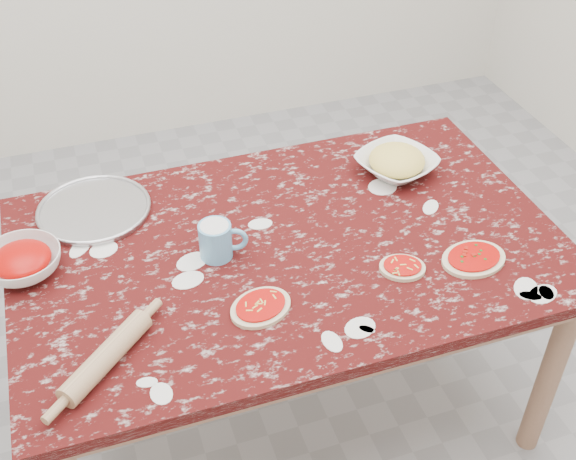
{
  "coord_description": "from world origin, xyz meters",
  "views": [
    {
      "loc": [
        -0.52,
        -1.53,
        2.12
      ],
      "look_at": [
        0.0,
        0.0,
        0.8
      ],
      "focal_mm": 44.81,
      "sensor_mm": 36.0,
      "label": 1
    }
  ],
  "objects_px": {
    "pizza_tray": "(94,210)",
    "sauce_bowl": "(23,263)",
    "cheese_bowl": "(396,165)",
    "flour_mug": "(217,240)",
    "worktable": "(288,264)",
    "rolling_pin": "(106,357)"
  },
  "relations": [
    {
      "from": "pizza_tray",
      "to": "sauce_bowl",
      "type": "distance_m",
      "value": 0.31
    },
    {
      "from": "pizza_tray",
      "to": "sauce_bowl",
      "type": "relative_size",
      "value": 1.57
    },
    {
      "from": "cheese_bowl",
      "to": "flour_mug",
      "type": "bearing_deg",
      "value": -161.9
    },
    {
      "from": "pizza_tray",
      "to": "flour_mug",
      "type": "relative_size",
      "value": 2.44
    },
    {
      "from": "cheese_bowl",
      "to": "flour_mug",
      "type": "distance_m",
      "value": 0.7
    },
    {
      "from": "sauce_bowl",
      "to": "worktable",
      "type": "bearing_deg",
      "value": -9.2
    },
    {
      "from": "sauce_bowl",
      "to": "flour_mug",
      "type": "relative_size",
      "value": 1.56
    },
    {
      "from": "cheese_bowl",
      "to": "rolling_pin",
      "type": "height_order",
      "value": "cheese_bowl"
    },
    {
      "from": "worktable",
      "to": "sauce_bowl",
      "type": "bearing_deg",
      "value": 170.8
    },
    {
      "from": "pizza_tray",
      "to": "flour_mug",
      "type": "xyz_separation_m",
      "value": [
        0.31,
        -0.32,
        0.05
      ]
    },
    {
      "from": "worktable",
      "to": "rolling_pin",
      "type": "bearing_deg",
      "value": -152.52
    },
    {
      "from": "worktable",
      "to": "sauce_bowl",
      "type": "distance_m",
      "value": 0.76
    },
    {
      "from": "cheese_bowl",
      "to": "flour_mug",
      "type": "height_order",
      "value": "flour_mug"
    },
    {
      "from": "worktable",
      "to": "cheese_bowl",
      "type": "xyz_separation_m",
      "value": [
        0.46,
        0.23,
        0.11
      ]
    },
    {
      "from": "pizza_tray",
      "to": "cheese_bowl",
      "type": "bearing_deg",
      "value": -6.1
    },
    {
      "from": "cheese_bowl",
      "to": "rolling_pin",
      "type": "distance_m",
      "value": 1.15
    },
    {
      "from": "pizza_tray",
      "to": "rolling_pin",
      "type": "bearing_deg",
      "value": -94.0
    },
    {
      "from": "pizza_tray",
      "to": "sauce_bowl",
      "type": "height_order",
      "value": "sauce_bowl"
    },
    {
      "from": "rolling_pin",
      "to": "flour_mug",
      "type": "bearing_deg",
      "value": 40.79
    },
    {
      "from": "pizza_tray",
      "to": "rolling_pin",
      "type": "distance_m",
      "value": 0.63
    },
    {
      "from": "pizza_tray",
      "to": "rolling_pin",
      "type": "height_order",
      "value": "rolling_pin"
    },
    {
      "from": "sauce_bowl",
      "to": "flour_mug",
      "type": "bearing_deg",
      "value": -11.27
    }
  ]
}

